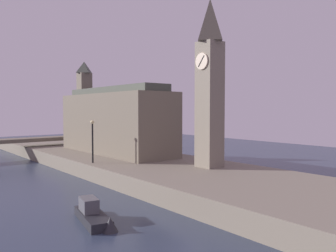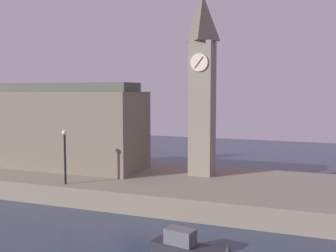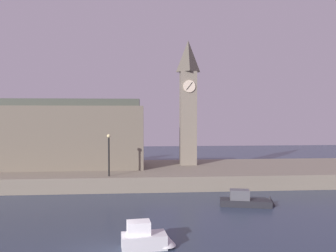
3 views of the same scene
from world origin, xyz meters
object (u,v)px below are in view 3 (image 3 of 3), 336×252
object	(u,v)px
parliament_hall	(61,134)
boat_barge_dark	(250,201)
streetlamp	(109,150)
boat_ferry_white	(147,238)
clock_tower	(188,100)

from	to	relation	value
parliament_hall	boat_barge_dark	distance (m)	22.13
parliament_hall	streetlamp	world-z (taller)	parliament_hall
boat_barge_dark	boat_ferry_white	distance (m)	11.70
clock_tower	boat_ferry_white	xyz separation A→B (m)	(-5.13, -20.92, -8.66)
parliament_hall	streetlamp	bearing A→B (deg)	-44.19
clock_tower	boat_barge_dark	xyz separation A→B (m)	(3.45, -12.97, -8.81)
clock_tower	parliament_hall	bearing A→B (deg)	-175.13
streetlamp	boat_ferry_white	bearing A→B (deg)	-75.50
clock_tower	streetlamp	distance (m)	12.35
clock_tower	boat_ferry_white	size ratio (longest dim) A/B	4.67
parliament_hall	boat_barge_dark	xyz separation A→B (m)	(18.13, -11.72, -4.89)
clock_tower	boat_barge_dark	size ratio (longest dim) A/B	3.05
clock_tower	parliament_hall	size ratio (longest dim) A/B	0.82
parliament_hall	boat_barge_dark	world-z (taller)	parliament_hall
clock_tower	streetlamp	bearing A→B (deg)	-141.06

